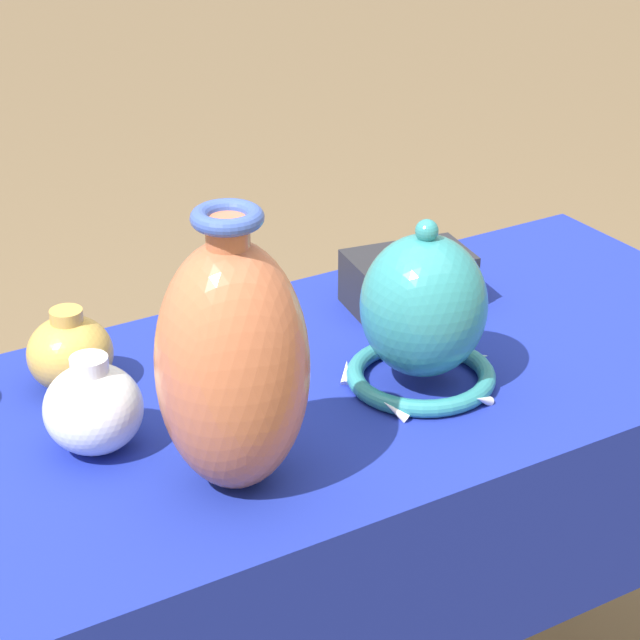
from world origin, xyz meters
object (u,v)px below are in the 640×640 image
vase_tall_bulbous (232,364)px  jar_round_porcelain (93,408)px  jar_round_ochre (70,353)px  vase_dome_bell (423,316)px  mosaic_tile_box (409,280)px

vase_tall_bulbous → jar_round_porcelain: vase_tall_bulbous is taller
jar_round_porcelain → jar_round_ochre: bearing=79.2°
vase_dome_bell → mosaic_tile_box: size_ratio=1.20×
vase_tall_bulbous → jar_round_ochre: vase_tall_bulbous is taller
vase_tall_bulbous → jar_round_porcelain: bearing=126.6°
jar_round_porcelain → mosaic_tile_box: bearing=13.6°
vase_tall_bulbous → mosaic_tile_box: vase_tall_bulbous is taller
jar_round_ochre → vase_tall_bulbous: bearing=-74.9°
jar_round_ochre → mosaic_tile_box: bearing=-2.4°
vase_dome_bell → jar_round_ochre: 0.43m
jar_round_porcelain → vase_dome_bell: bearing=-9.5°
vase_tall_bulbous → jar_round_porcelain: (-0.10, 0.14, -0.09)m
vase_dome_bell → mosaic_tile_box: bearing=59.4°
jar_round_ochre → jar_round_porcelain: jar_round_porcelain is taller
vase_dome_bell → jar_round_ochre: vase_dome_bell is taller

